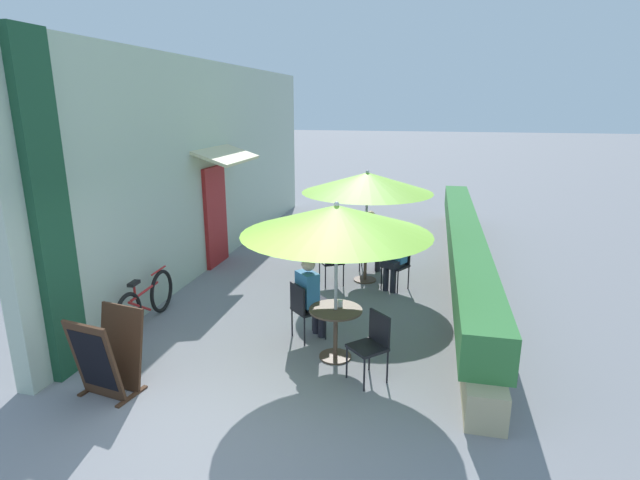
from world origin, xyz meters
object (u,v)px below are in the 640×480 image
at_px(cafe_chair_near_left, 304,306).
at_px(cafe_chair_mid_right, 333,260).
at_px(patio_umbrella_near, 336,220).
at_px(cafe_chair_mid_left, 366,245).
at_px(seated_patron_mid_left, 372,238).
at_px(coffee_cup_near, 340,303).
at_px(seated_patron_mid_back, 395,254).
at_px(patio_table_near, 336,324).
at_px(cafe_chair_near_right, 372,341).
at_px(coffee_cup_mid, 362,243).
at_px(seated_patron_near_left, 311,294).
at_px(bicycle_leaning, 146,302).
at_px(patio_table_mid, 365,256).
at_px(menu_board, 108,354).
at_px(patio_umbrella_mid, 367,183).
at_px(cafe_chair_mid_back, 398,262).

xyz_separation_m(cafe_chair_near_left, cafe_chair_mid_right, (-0.03, 2.30, 0.00)).
distance_m(patio_umbrella_near, cafe_chair_mid_left, 4.10).
bearing_deg(cafe_chair_mid_left, seated_patron_mid_left, 90.00).
xyz_separation_m(coffee_cup_near, seated_patron_mid_back, (0.53, 2.68, -0.07)).
distance_m(patio_table_near, cafe_chair_near_right, 0.70).
bearing_deg(cafe_chair_mid_left, coffee_cup_near, 1.73).
xyz_separation_m(coffee_cup_near, cafe_chair_mid_right, (-0.63, 2.63, -0.24)).
relative_size(cafe_chair_mid_right, coffee_cup_mid, 9.67).
height_order(seated_patron_near_left, cafe_chair_near_right, seated_patron_near_left).
height_order(patio_umbrella_near, bicycle_leaning, patio_umbrella_near).
xyz_separation_m(patio_table_mid, coffee_cup_mid, (-0.07, 0.01, 0.26)).
bearing_deg(cafe_chair_near_right, cafe_chair_mid_left, -36.67).
height_order(cafe_chair_mid_left, menu_board, menu_board).
bearing_deg(patio_umbrella_mid, cafe_chair_mid_left, 96.74).
height_order(seated_patron_near_left, bicycle_leaning, seated_patron_near_left).
relative_size(patio_table_mid, seated_patron_mid_left, 0.57).
bearing_deg(seated_patron_near_left, menu_board, -90.89).
height_order(cafe_chair_near_right, patio_table_mid, cafe_chair_near_right).
bearing_deg(patio_table_near, cafe_chair_near_right, -38.39).
bearing_deg(patio_umbrella_near, bicycle_leaning, 172.81).
bearing_deg(seated_patron_mid_back, patio_umbrella_near, 107.94).
relative_size(patio_umbrella_near, cafe_chair_mid_back, 2.83).
bearing_deg(bicycle_leaning, cafe_chair_mid_back, 30.82).
relative_size(cafe_chair_near_left, cafe_chair_mid_left, 1.00).
distance_m(coffee_cup_mid, menu_board, 5.17).
bearing_deg(patio_umbrella_near, menu_board, -149.76).
relative_size(seated_patron_mid_back, menu_board, 1.23).
bearing_deg(cafe_chair_near_left, seated_patron_near_left, 90.00).
height_order(cafe_chair_near_right, patio_umbrella_mid, patio_umbrella_mid).
distance_m(seated_patron_near_left, cafe_chair_mid_right, 2.23).
height_order(cafe_chair_mid_back, menu_board, menu_board).
xyz_separation_m(seated_patron_near_left, cafe_chair_mid_right, (-0.11, 2.22, -0.17)).
height_order(seated_patron_near_left, coffee_cup_mid, seated_patron_near_left).
bearing_deg(cafe_chair_near_right, coffee_cup_mid, -35.28).
xyz_separation_m(coffee_cup_near, patio_table_mid, (-0.06, 3.05, -0.26)).
relative_size(cafe_chair_mid_left, coffee_cup_mid, 9.67).
relative_size(seated_patron_near_left, patio_umbrella_mid, 0.51).
distance_m(coffee_cup_near, cafe_chair_mid_left, 3.76).
bearing_deg(coffee_cup_mid, patio_umbrella_mid, -8.19).
height_order(coffee_cup_mid, bicycle_leaning, bicycle_leaning).
relative_size(seated_patron_mid_back, bicycle_leaning, 0.72).
bearing_deg(patio_table_near, cafe_chair_mid_left, 91.55).
bearing_deg(menu_board, bicycle_leaning, 119.40).
bearing_deg(cafe_chair_near_left, coffee_cup_near, 14.97).
distance_m(cafe_chair_near_right, seated_patron_mid_left, 4.32).
distance_m(cafe_chair_near_left, cafe_chair_near_right, 1.40).
bearing_deg(menu_board, patio_table_mid, 72.21).
xyz_separation_m(cafe_chair_near_left, patio_umbrella_mid, (0.53, 2.72, 1.42)).
bearing_deg(patio_umbrella_near, patio_table_near, -104.04).
bearing_deg(cafe_chair_mid_back, patio_table_near, 107.27).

